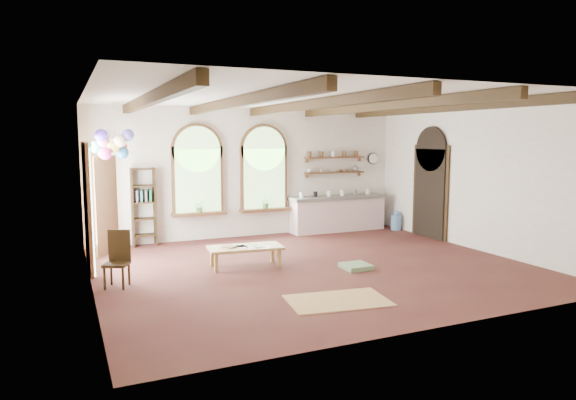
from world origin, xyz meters
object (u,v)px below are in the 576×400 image
coffee_table (245,249)px  side_chair (117,271)px  balloon_cluster (113,145)px  kitchen_counter (337,213)px

coffee_table → side_chair: size_ratio=1.56×
coffee_table → side_chair: side_chair is taller
side_chair → balloon_cluster: (0.20, 2.16, 2.06)m
coffee_table → side_chair: 2.43m
side_chair → balloon_cluster: balloon_cluster is taller
coffee_table → balloon_cluster: size_ratio=1.28×
coffee_table → balloon_cluster: 3.44m
kitchen_counter → coffee_table: size_ratio=1.82×
balloon_cluster → side_chair: bearing=-95.2°
balloon_cluster → coffee_table: bearing=-38.8°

